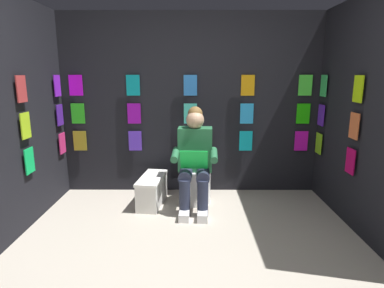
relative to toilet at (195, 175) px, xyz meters
The scene contains 7 objects.
ground_plane 1.75m from the toilet, 87.90° to the left, with size 30.00×30.00×0.00m, color #B2A899.
display_wall_back 0.93m from the toilet, 80.95° to the right, with size 3.44×0.14×2.33m.
display_wall_left 1.97m from the toilet, 157.53° to the left, with size 0.14×2.06×2.33m.
display_wall_right 2.08m from the toilet, 21.02° to the left, with size 0.14×2.06×2.33m.
toilet is the anchor object (origin of this frame).
person_reading 0.35m from the toilet, 87.78° to the left, with size 0.54×0.70×1.19m.
comic_longbox_near 0.57m from the toilet, 14.90° to the left, with size 0.34×0.66×0.35m.
Camera 1 is at (-0.04, 2.12, 1.56)m, focal length 30.03 mm.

